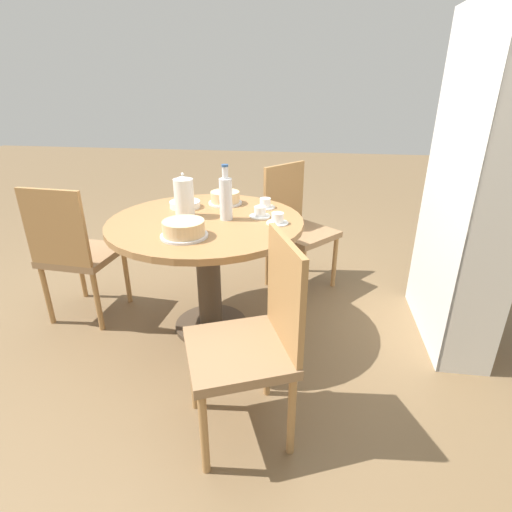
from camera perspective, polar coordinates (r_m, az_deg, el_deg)
name	(u,v)px	position (r m, az deg, el deg)	size (l,w,h in m)	color
ground_plane	(211,326)	(2.65, -6.39, -9.94)	(14.00, 14.00, 0.00)	brown
dining_table	(207,245)	(2.38, -7.01, 1.59)	(1.13, 1.13, 0.73)	#473828
chair_a	(253,338)	(1.69, -0.37, -11.68)	(0.55, 0.55, 0.91)	#A87A47
chair_b	(296,225)	(2.99, 5.73, 4.50)	(0.59, 0.59, 0.91)	#A87A47
chair_c	(75,251)	(2.75, -24.42, 0.67)	(0.45, 0.45, 0.91)	#A87A47
bookshelf	(467,192)	(2.50, 27.95, 8.06)	(0.84, 0.28, 1.84)	silver
coffee_pot	(184,197)	(2.36, -10.24, 8.35)	(0.11, 0.11, 0.26)	white
water_bottle	(226,198)	(2.28, -4.34, 8.32)	(0.07, 0.07, 0.31)	silver
cake_main	(184,229)	(2.06, -10.28, 3.80)	(0.24, 0.24, 0.09)	silver
cake_second	(225,198)	(2.61, -4.44, 8.27)	(0.22, 0.22, 0.08)	silver
cup_a	(260,213)	(2.34, 0.58, 6.20)	(0.12, 0.12, 0.06)	white
cup_b	(278,219)	(2.23, 3.10, 5.25)	(0.12, 0.12, 0.06)	white
cup_c	(265,204)	(2.52, 1.33, 7.44)	(0.12, 0.12, 0.06)	white
plate_stack	(185,204)	(2.57, -10.11, 7.29)	(0.19, 0.19, 0.04)	white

